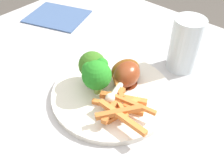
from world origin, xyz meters
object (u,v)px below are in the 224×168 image
(broccoli_floret_front, at_px, (96,74))
(broccoli_floret_middle, at_px, (92,65))
(dining_table, at_px, (111,133))
(water_glass, at_px, (185,45))
(carrot_fries_pile, at_px, (121,106))
(chicken_drumstick_near, at_px, (126,76))
(dinner_plate, at_px, (112,93))
(chicken_drumstick_far, at_px, (123,71))

(broccoli_floret_front, xyz_separation_m, broccoli_floret_middle, (-0.03, 0.02, -0.00))
(dining_table, bearing_deg, water_glass, 74.75)
(carrot_fries_pile, height_order, chicken_drumstick_near, chicken_drumstick_near)
(broccoli_floret_middle, distance_m, water_glass, 0.21)
(dinner_plate, bearing_deg, chicken_drumstick_far, 99.54)
(broccoli_floret_middle, height_order, carrot_fries_pile, broccoli_floret_middle)
(dining_table, xyz_separation_m, dinner_plate, (-0.01, 0.01, 0.12))
(carrot_fries_pile, height_order, water_glass, water_glass)
(broccoli_floret_middle, xyz_separation_m, water_glass, (0.11, 0.18, 0.01))
(broccoli_floret_middle, relative_size, chicken_drumstick_far, 0.58)
(dining_table, height_order, water_glass, water_glass)
(water_glass, bearing_deg, chicken_drumstick_far, -115.38)
(broccoli_floret_front, bearing_deg, chicken_drumstick_far, 74.76)
(chicken_drumstick_far, bearing_deg, dining_table, -76.10)
(dinner_plate, xyz_separation_m, carrot_fries_pile, (0.05, -0.03, 0.02))
(broccoli_floret_front, relative_size, water_glass, 0.61)
(dining_table, bearing_deg, chicken_drumstick_near, 87.89)
(carrot_fries_pile, relative_size, chicken_drumstick_far, 1.13)
(dining_table, distance_m, dinner_plate, 0.12)
(carrot_fries_pile, distance_m, chicken_drumstick_far, 0.09)
(dinner_plate, distance_m, chicken_drumstick_near, 0.05)
(chicken_drumstick_far, relative_size, water_glass, 1.00)
(carrot_fries_pile, xyz_separation_m, chicken_drumstick_far, (-0.05, 0.07, 0.01))
(dinner_plate, distance_m, broccoli_floret_middle, 0.07)
(dinner_plate, bearing_deg, dining_table, -59.59)
(dinner_plate, height_order, chicken_drumstick_far, chicken_drumstick_far)
(broccoli_floret_middle, bearing_deg, broccoli_floret_front, -29.89)
(carrot_fries_pile, height_order, chicken_drumstick_far, chicken_drumstick_far)
(dinner_plate, height_order, broccoli_floret_front, broccoli_floret_front)
(broccoli_floret_front, height_order, water_glass, water_glass)
(broccoli_floret_middle, xyz_separation_m, carrot_fries_pile, (0.10, -0.02, -0.03))
(broccoli_floret_front, distance_m, broccoli_floret_middle, 0.03)
(dining_table, bearing_deg, broccoli_floret_middle, 174.24)
(dining_table, relative_size, water_glass, 7.98)
(carrot_fries_pile, bearing_deg, chicken_drumstick_near, 121.78)
(carrot_fries_pile, relative_size, water_glass, 1.13)
(chicken_drumstick_near, height_order, chicken_drumstick_far, chicken_drumstick_near)
(carrot_fries_pile, bearing_deg, chicken_drumstick_far, 127.13)
(chicken_drumstick_near, bearing_deg, carrot_fries_pile, -58.22)
(broccoli_floret_front, distance_m, carrot_fries_pile, 0.08)
(carrot_fries_pile, distance_m, water_glass, 0.21)
(dining_table, xyz_separation_m, water_glass, (0.05, 0.19, 0.18))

